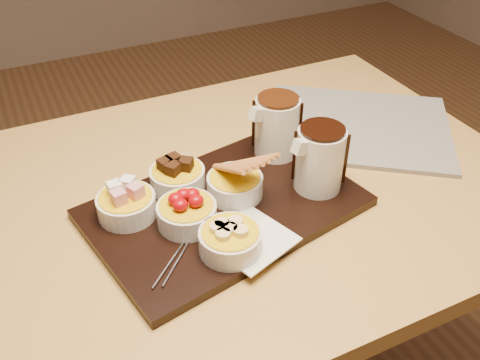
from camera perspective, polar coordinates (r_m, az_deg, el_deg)
name	(u,v)px	position (r m, az deg, el deg)	size (l,w,h in m)	color
dining_table	(216,230)	(1.06, -2.55, -5.36)	(1.20, 0.80, 0.75)	#BF9347
serving_board	(225,207)	(0.95, -1.64, -2.94)	(0.46, 0.30, 0.02)	black
napkin	(250,239)	(0.87, 1.11, -6.29)	(0.12, 0.12, 0.00)	white
bowl_marshmallows	(127,206)	(0.93, -11.99, -2.72)	(0.10, 0.10, 0.04)	silver
bowl_cake	(178,179)	(0.97, -6.67, 0.16)	(0.10, 0.10, 0.04)	silver
bowl_strawberries	(187,214)	(0.89, -5.68, -3.68)	(0.10, 0.10, 0.04)	silver
bowl_biscotti	(235,186)	(0.95, -0.54, -0.64)	(0.10, 0.10, 0.04)	silver
bowl_bananas	(230,241)	(0.84, -1.05, -6.54)	(0.10, 0.10, 0.04)	silver
pitcher_dark_chocolate	(320,160)	(0.96, 8.49, 2.16)	(0.09, 0.09, 0.12)	silver
pitcher_milk_chocolate	(277,127)	(1.04, 3.95, 5.63)	(0.09, 0.09, 0.12)	silver
fondue_skewers	(190,232)	(0.88, -5.30, -5.54)	(0.26, 0.03, 0.01)	silver
newspaper	(358,126)	(1.21, 12.44, 5.64)	(0.39, 0.31, 0.01)	beige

